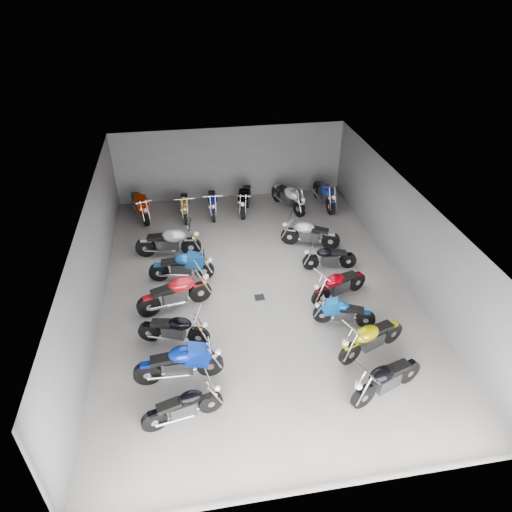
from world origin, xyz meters
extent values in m
plane|color=#A19E98|center=(0.00, 0.00, 0.00)|extent=(14.00, 14.00, 0.00)
cube|color=slate|center=(0.00, 7.00, 1.60)|extent=(10.00, 0.10, 3.20)
cube|color=slate|center=(-5.00, 0.00, 1.60)|extent=(0.10, 14.00, 3.20)
cube|color=slate|center=(5.00, 0.00, 1.60)|extent=(0.10, 14.00, 3.20)
cube|color=black|center=(0.00, 0.00, 3.22)|extent=(10.00, 14.00, 0.04)
cube|color=black|center=(0.00, -0.50, 0.01)|extent=(0.32, 0.32, 0.01)
cylinder|color=black|center=(-1.91, -4.62, 0.30)|extent=(0.61, 0.25, 0.60)
cylinder|color=black|center=(-3.24, -4.92, 0.30)|extent=(0.62, 0.27, 0.60)
cube|color=#2D2D30|center=(-2.58, -4.77, 0.40)|extent=(0.66, 0.41, 0.38)
ellipsoid|color=black|center=(-2.38, -4.72, 0.70)|extent=(0.71, 0.51, 0.34)
cube|color=black|center=(-2.87, -4.84, 0.66)|extent=(0.62, 0.38, 0.17)
cylinder|color=black|center=(-1.83, -3.46, 0.35)|extent=(0.71, 0.16, 0.71)
cylinder|color=black|center=(-3.43, -3.49, 0.35)|extent=(0.71, 0.18, 0.71)
cube|color=#2D2D30|center=(-2.63, -3.47, 0.47)|extent=(0.73, 0.35, 0.44)
ellipsoid|color=#082599|center=(-2.39, -3.47, 0.82)|extent=(0.76, 0.46, 0.40)
cube|color=black|center=(-2.99, -3.48, 0.78)|extent=(0.68, 0.32, 0.20)
cylinder|color=black|center=(-2.05, -2.31, 0.32)|extent=(0.65, 0.31, 0.64)
cylinder|color=black|center=(-3.43, -1.89, 0.32)|extent=(0.65, 0.33, 0.64)
cube|color=#2D2D30|center=(-2.74, -2.10, 0.42)|extent=(0.70, 0.47, 0.40)
ellipsoid|color=black|center=(-2.53, -2.17, 0.73)|extent=(0.76, 0.58, 0.36)
cube|color=black|center=(-3.05, -2.01, 0.70)|extent=(0.66, 0.44, 0.18)
cylinder|color=black|center=(-1.89, -0.35, 0.36)|extent=(0.74, 0.34, 0.73)
cylinder|color=black|center=(-3.47, -0.79, 0.36)|extent=(0.75, 0.36, 0.73)
cube|color=#2D2D30|center=(-2.68, -0.57, 0.48)|extent=(0.80, 0.53, 0.45)
ellipsoid|color=#AF151C|center=(-2.44, -0.50, 0.84)|extent=(0.87, 0.64, 0.41)
cube|color=black|center=(-3.03, -0.67, 0.79)|extent=(0.75, 0.49, 0.21)
cylinder|color=black|center=(-1.67, 0.86, 0.34)|extent=(0.68, 0.20, 0.67)
cylinder|color=black|center=(-3.19, 0.99, 0.34)|extent=(0.68, 0.22, 0.67)
cube|color=#2D2D30|center=(-2.43, 0.92, 0.44)|extent=(0.71, 0.37, 0.42)
ellipsoid|color=#1958A8|center=(-2.20, 0.90, 0.78)|extent=(0.75, 0.48, 0.38)
cube|color=black|center=(-2.77, 0.95, 0.74)|extent=(0.66, 0.35, 0.19)
cylinder|color=black|center=(-2.04, 2.38, 0.36)|extent=(0.74, 0.24, 0.73)
cylinder|color=black|center=(-3.68, 2.59, 0.36)|extent=(0.75, 0.26, 0.73)
cube|color=#2D2D30|center=(-2.86, 2.48, 0.48)|extent=(0.78, 0.43, 0.46)
ellipsoid|color=#A5A6AC|center=(-2.61, 2.45, 0.84)|extent=(0.83, 0.55, 0.41)
cube|color=black|center=(-3.22, 2.53, 0.80)|extent=(0.73, 0.40, 0.21)
cylinder|color=black|center=(1.75, -5.08, 0.34)|extent=(0.68, 0.37, 0.68)
cylinder|color=black|center=(3.18, -4.52, 0.34)|extent=(0.69, 0.39, 0.68)
cube|color=#2D2D30|center=(2.47, -4.80, 0.44)|extent=(0.75, 0.54, 0.42)
ellipsoid|color=black|center=(2.25, -4.88, 0.78)|extent=(0.82, 0.65, 0.38)
cube|color=black|center=(2.78, -4.68, 0.74)|extent=(0.71, 0.51, 0.19)
cylinder|color=black|center=(1.91, -3.67, 0.34)|extent=(0.69, 0.39, 0.68)
cylinder|color=black|center=(3.35, -3.09, 0.34)|extent=(0.69, 0.41, 0.68)
cube|color=#2D2D30|center=(2.63, -3.38, 0.45)|extent=(0.76, 0.56, 0.43)
ellipsoid|color=#C5B303|center=(2.41, -3.47, 0.79)|extent=(0.83, 0.67, 0.38)
cube|color=black|center=(2.94, -3.25, 0.75)|extent=(0.72, 0.52, 0.19)
cylinder|color=black|center=(1.66, -1.95, 0.28)|extent=(0.57, 0.29, 0.56)
cylinder|color=black|center=(2.87, -2.36, 0.28)|extent=(0.58, 0.31, 0.56)
cube|color=#2D2D30|center=(2.26, -2.15, 0.37)|extent=(0.63, 0.44, 0.35)
ellipsoid|color=#084EA3|center=(2.08, -2.09, 0.65)|extent=(0.68, 0.53, 0.32)
cube|color=black|center=(2.53, -2.25, 0.62)|extent=(0.59, 0.41, 0.16)
cylinder|color=black|center=(1.83, -1.18, 0.33)|extent=(0.66, 0.38, 0.66)
cylinder|color=black|center=(3.20, -0.60, 0.33)|extent=(0.67, 0.39, 0.66)
cube|color=#2D2D30|center=(2.52, -0.89, 0.43)|extent=(0.73, 0.54, 0.41)
ellipsoid|color=#7F000A|center=(2.31, -0.98, 0.76)|extent=(0.80, 0.65, 0.37)
cube|color=black|center=(2.82, -0.76, 0.72)|extent=(0.69, 0.51, 0.19)
cylinder|color=black|center=(2.04, 0.79, 0.29)|extent=(0.59, 0.17, 0.59)
cylinder|color=black|center=(3.37, 0.67, 0.29)|extent=(0.60, 0.19, 0.59)
cube|color=#2D2D30|center=(2.71, 0.73, 0.38)|extent=(0.62, 0.33, 0.37)
ellipsoid|color=black|center=(2.50, 0.75, 0.68)|extent=(0.65, 0.42, 0.33)
cube|color=black|center=(3.00, 0.70, 0.64)|extent=(0.58, 0.31, 0.17)
cylinder|color=black|center=(1.70, 2.54, 0.34)|extent=(0.68, 0.38, 0.68)
cylinder|color=black|center=(3.13, 1.97, 0.34)|extent=(0.69, 0.40, 0.68)
cube|color=#2D2D30|center=(2.41, 2.25, 0.45)|extent=(0.76, 0.55, 0.43)
ellipsoid|color=#AAABB0|center=(2.20, 2.34, 0.79)|extent=(0.83, 0.66, 0.38)
cube|color=black|center=(2.73, 2.13, 0.75)|extent=(0.71, 0.52, 0.19)
cylinder|color=black|center=(-3.76, 4.90, 0.36)|extent=(0.35, 0.74, 0.72)
cylinder|color=black|center=(-4.24, 6.47, 0.36)|extent=(0.37, 0.74, 0.72)
cube|color=#2D2D30|center=(-4.00, 5.69, 0.48)|extent=(0.54, 0.80, 0.45)
ellipsoid|color=#AA2100|center=(-3.93, 5.45, 0.84)|extent=(0.66, 0.87, 0.41)
cube|color=black|center=(-4.11, 6.03, 0.79)|extent=(0.51, 0.75, 0.21)
cylinder|color=black|center=(-2.15, 4.73, 0.32)|extent=(0.13, 0.65, 0.65)
cylinder|color=black|center=(-2.14, 6.20, 0.32)|extent=(0.15, 0.65, 0.65)
cube|color=#2D2D30|center=(-2.15, 5.47, 0.42)|extent=(0.31, 0.66, 0.40)
ellipsoid|color=orange|center=(-2.15, 5.24, 0.75)|extent=(0.41, 0.69, 0.36)
cube|color=black|center=(-2.15, 5.79, 0.71)|extent=(0.29, 0.62, 0.18)
cylinder|color=black|center=(-1.01, 4.76, 0.33)|extent=(0.16, 0.66, 0.65)
cylinder|color=black|center=(-0.95, 6.24, 0.33)|extent=(0.18, 0.66, 0.65)
cube|color=#2D2D30|center=(-0.98, 5.50, 0.43)|extent=(0.33, 0.68, 0.41)
ellipsoid|color=navy|center=(-0.99, 5.28, 0.76)|extent=(0.44, 0.71, 0.37)
cube|color=black|center=(-0.97, 5.83, 0.72)|extent=(0.31, 0.63, 0.19)
cylinder|color=black|center=(0.23, 4.80, 0.36)|extent=(0.33, 0.74, 0.72)
cylinder|color=black|center=(0.65, 6.38, 0.36)|extent=(0.35, 0.74, 0.72)
cube|color=#2D2D30|center=(0.44, 5.59, 0.47)|extent=(0.52, 0.80, 0.45)
ellipsoid|color=black|center=(0.38, 5.35, 0.83)|extent=(0.63, 0.86, 0.41)
cube|color=black|center=(0.54, 5.94, 0.79)|extent=(0.48, 0.75, 0.21)
cylinder|color=black|center=(2.58, 4.61, 0.36)|extent=(0.41, 0.73, 0.73)
cylinder|color=black|center=(1.97, 6.14, 0.36)|extent=(0.43, 0.74, 0.73)
cube|color=#2D2D30|center=(2.27, 5.37, 0.48)|extent=(0.59, 0.81, 0.45)
ellipsoid|color=silver|center=(2.36, 5.14, 0.84)|extent=(0.71, 0.89, 0.41)
cube|color=black|center=(2.14, 5.71, 0.79)|extent=(0.55, 0.76, 0.21)
cylinder|color=black|center=(3.95, 4.59, 0.37)|extent=(0.20, 0.74, 0.73)
cylinder|color=black|center=(3.84, 6.24, 0.37)|extent=(0.22, 0.74, 0.73)
cube|color=#2D2D30|center=(3.89, 5.41, 0.48)|extent=(0.39, 0.77, 0.46)
ellipsoid|color=navy|center=(3.91, 5.16, 0.85)|extent=(0.51, 0.81, 0.41)
cube|color=black|center=(3.87, 5.78, 0.80)|extent=(0.37, 0.72, 0.21)
camera|label=1|loc=(-2.02, -11.86, 9.32)|focal=32.00mm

